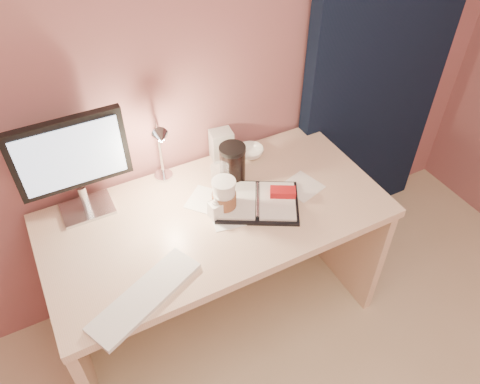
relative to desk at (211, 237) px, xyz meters
name	(u,v)px	position (x,y,z in m)	size (l,w,h in m)	color
room	(370,40)	(0.95, 0.24, 0.63)	(3.50, 3.50, 3.50)	#C6B28E
desk	(211,237)	(0.00, 0.00, 0.00)	(1.40, 0.70, 0.73)	beige
monitor	(72,160)	(-0.46, 0.18, 0.49)	(0.42, 0.15, 0.45)	silver
keyboard	(145,296)	(-0.39, -0.33, 0.23)	(0.43, 0.13, 0.02)	silver
planner	(259,201)	(0.18, -0.11, 0.24)	(0.42, 0.39, 0.05)	black
paper_a	(302,186)	(0.40, -0.10, 0.23)	(0.15, 0.15, 0.00)	white
paper_b	(231,213)	(0.05, -0.11, 0.23)	(0.17, 0.17, 0.00)	white
paper_c	(207,200)	(0.00, 0.01, 0.23)	(0.15, 0.15, 0.00)	white
coffee_cup	(224,197)	(0.04, -0.08, 0.30)	(0.10, 0.10, 0.16)	white
clear_cup	(220,179)	(0.07, 0.04, 0.29)	(0.08, 0.08, 0.13)	white
bowl	(250,152)	(0.30, 0.19, 0.25)	(0.12, 0.12, 0.04)	white
lotion_bottle	(216,207)	(-0.01, -0.10, 0.28)	(0.05, 0.05, 0.12)	white
dark_jar	(233,165)	(0.16, 0.08, 0.30)	(0.11, 0.11, 0.16)	black
product_box	(221,145)	(0.18, 0.24, 0.30)	(0.10, 0.08, 0.15)	#B4B4AF
desk_lamp	(169,147)	(-0.09, 0.15, 0.44)	(0.10, 0.21, 0.34)	silver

